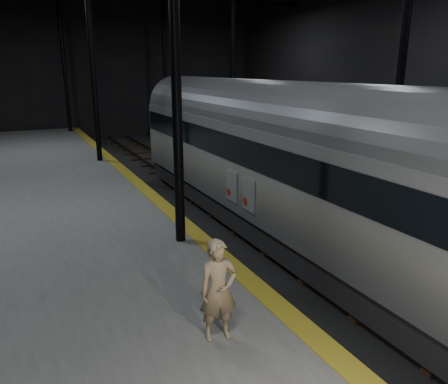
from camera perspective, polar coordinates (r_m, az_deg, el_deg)
ground at (r=17.34m, az=1.68°, el=-2.82°), size 44.00×44.00×0.00m
platform_left at (r=15.44m, az=-23.99°, el=-4.66°), size 9.00×43.80×1.00m
platform_right at (r=21.57m, az=19.71°, el=1.36°), size 9.00×43.80×1.00m
tactile_strip at (r=15.88m, az=-8.78°, el=-0.97°), size 0.50×43.80×0.01m
track at (r=17.32m, az=1.68°, el=-2.60°), size 2.40×43.00×0.24m
train at (r=14.48m, az=6.39°, el=4.95°), size 2.85×19.00×5.08m
woman at (r=7.60m, az=-0.73°, el=-12.72°), size 0.71×0.52×1.82m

